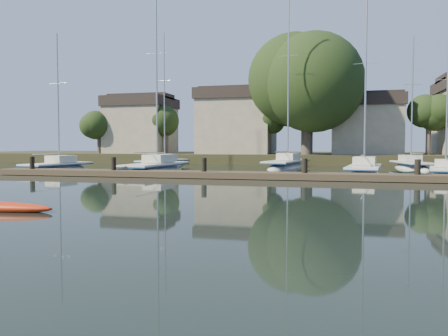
% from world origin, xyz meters
% --- Properties ---
extents(ground, '(160.00, 160.00, 0.00)m').
position_xyz_m(ground, '(0.00, 0.00, 0.00)').
color(ground, black).
rests_on(ground, ground).
extents(dock, '(34.00, 2.00, 1.80)m').
position_xyz_m(dock, '(0.00, 14.00, 0.20)').
color(dock, '#473B28').
rests_on(dock, ground).
extents(sailboat_0, '(2.80, 7.54, 11.69)m').
position_xyz_m(sailboat_0, '(-15.84, 18.01, -0.19)').
color(sailboat_0, silver).
rests_on(sailboat_0, ground).
extents(sailboat_1, '(2.82, 9.20, 14.84)m').
position_xyz_m(sailboat_1, '(-7.90, 18.27, -0.20)').
color(sailboat_1, silver).
rests_on(sailboat_1, ground).
extents(sailboat_3, '(3.11, 8.13, 12.78)m').
position_xyz_m(sailboat_3, '(6.59, 18.93, -0.19)').
color(sailboat_3, silver).
rests_on(sailboat_3, ground).
extents(sailboat_4, '(3.10, 6.50, 10.62)m').
position_xyz_m(sailboat_4, '(11.47, 18.61, -0.17)').
color(sailboat_4, silver).
rests_on(sailboat_4, ground).
extents(sailboat_5, '(3.38, 8.58, 13.85)m').
position_xyz_m(sailboat_5, '(-11.03, 27.63, -0.17)').
color(sailboat_5, silver).
rests_on(sailboat_5, ground).
extents(sailboat_6, '(3.85, 10.75, 16.74)m').
position_xyz_m(sailboat_6, '(0.70, 27.21, -0.19)').
color(sailboat_6, silver).
rests_on(sailboat_6, ground).
extents(sailboat_7, '(3.07, 7.78, 12.21)m').
position_xyz_m(sailboat_7, '(11.01, 27.79, -0.18)').
color(sailboat_7, silver).
rests_on(sailboat_7, ground).
extents(shore, '(90.00, 25.25, 12.75)m').
position_xyz_m(shore, '(1.61, 40.29, 3.23)').
color(shore, '#292F17').
rests_on(shore, ground).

